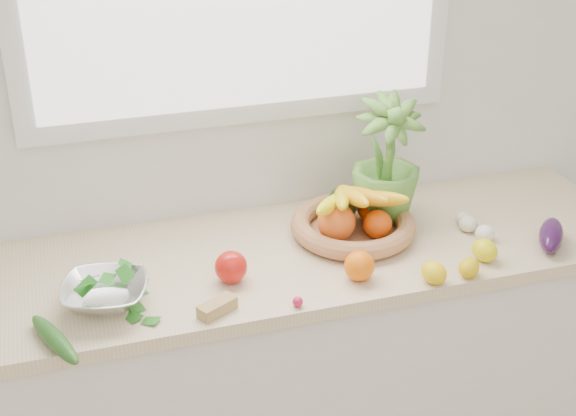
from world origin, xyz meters
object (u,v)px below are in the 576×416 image
object	(u,v)px
eggplant	(551,235)
cucumber	(54,339)
potted_herb	(387,159)
fruit_basket	(352,219)
colander_with_spinach	(104,288)
apple	(231,267)

from	to	relation	value
eggplant	cucumber	bearing A→B (deg)	-177.18
potted_herb	fruit_basket	distance (m)	0.21
cucumber	colander_with_spinach	world-z (taller)	colander_with_spinach
eggplant	cucumber	distance (m)	1.41
eggplant	potted_herb	size ratio (longest dim) A/B	0.48
apple	fruit_basket	size ratio (longest dim) A/B	0.23
fruit_basket	cucumber	bearing A→B (deg)	-160.84
apple	eggplant	world-z (taller)	apple
eggplant	cucumber	world-z (taller)	eggplant
apple	colander_with_spinach	bearing A→B (deg)	-175.56
fruit_basket	potted_herb	bearing A→B (deg)	24.55
apple	fruit_basket	xyz separation A→B (m)	(0.41, 0.15, 0.01)
colander_with_spinach	potted_herb	bearing A→B (deg)	14.75
apple	eggplant	size ratio (longest dim) A/B	0.49
colander_with_spinach	apple	bearing A→B (deg)	4.44
potted_herb	colander_with_spinach	distance (m)	0.91
fruit_basket	colander_with_spinach	size ratio (longest dim) A/B	1.43
apple	potted_herb	xyz separation A→B (m)	(0.53, 0.20, 0.16)
apple	potted_herb	distance (m)	0.59
cucumber	fruit_basket	world-z (taller)	fruit_basket
apple	fruit_basket	bearing A→B (deg)	19.64
potted_herb	colander_with_spinach	bearing A→B (deg)	-165.25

